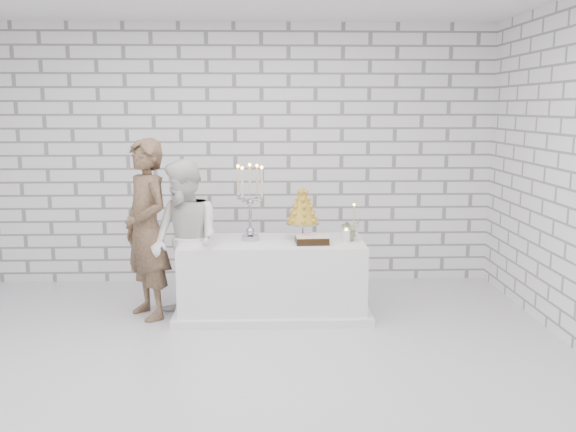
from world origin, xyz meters
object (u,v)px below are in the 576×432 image
at_px(bride, 185,242).
at_px(croquembouche, 303,213).
at_px(candelabra, 250,202).
at_px(cake_table, 272,277).
at_px(groom, 147,229).

bearing_deg(bride, croquembouche, 60.58).
xyz_separation_m(candelabra, croquembouche, (0.52, 0.04, -0.12)).
xyz_separation_m(cake_table, groom, (-1.22, -0.05, 0.51)).
xyz_separation_m(cake_table, croquembouche, (0.30, 0.07, 0.64)).
distance_m(groom, croquembouche, 1.54).
distance_m(groom, candelabra, 1.04).
bearing_deg(croquembouche, bride, -166.88).
xyz_separation_m(groom, croquembouche, (1.53, 0.12, 0.13)).
height_order(cake_table, bride, bride).
relative_size(groom, croquembouche, 3.32).
xyz_separation_m(bride, candelabra, (0.61, 0.22, 0.35)).
xyz_separation_m(groom, bride, (0.39, -0.14, -0.10)).
height_order(candelabra, croquembouche, candelabra).
relative_size(groom, candelabra, 2.30).
bearing_deg(cake_table, candelabra, 171.15).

